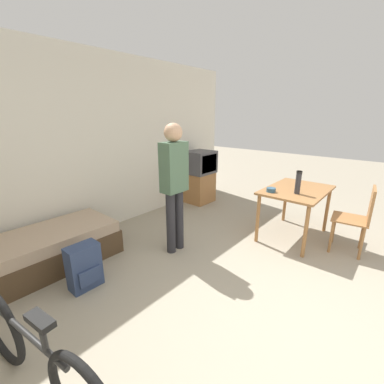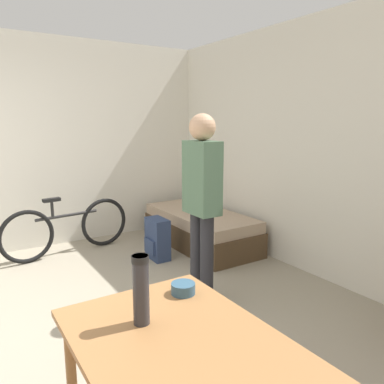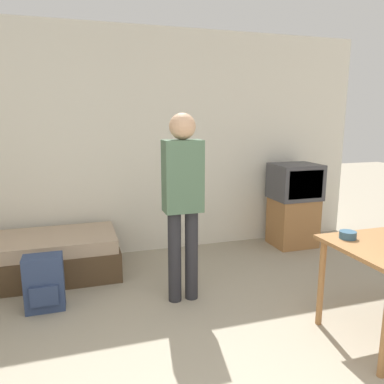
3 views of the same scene
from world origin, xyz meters
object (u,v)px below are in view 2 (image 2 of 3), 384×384
(bicycle, at_px, (68,228))
(backpack, at_px, (157,239))
(person_standing, at_px, (202,196))
(thermos_flask, at_px, (141,287))
(dining_table, at_px, (183,364))
(mate_bowl, at_px, (183,288))
(daybed, at_px, (200,229))

(bicycle, height_order, backpack, bicycle)
(person_standing, relative_size, thermos_flask, 5.36)
(bicycle, relative_size, backpack, 3.25)
(bicycle, bearing_deg, dining_table, -6.58)
(bicycle, distance_m, mate_bowl, 3.08)
(daybed, distance_m, person_standing, 1.82)
(backpack, bearing_deg, daybed, 102.52)
(thermos_flask, bearing_deg, person_standing, 136.75)
(bicycle, height_order, mate_bowl, mate_bowl)
(mate_bowl, bearing_deg, dining_table, -31.12)
(thermos_flask, xyz_separation_m, mate_bowl, (-0.15, 0.31, -0.14))
(thermos_flask, relative_size, backpack, 0.64)
(dining_table, relative_size, thermos_flask, 3.60)
(bicycle, bearing_deg, mate_bowl, -3.09)
(person_standing, relative_size, mate_bowl, 13.44)
(daybed, height_order, backpack, backpack)
(person_standing, bearing_deg, daybed, 146.61)
(thermos_flask, distance_m, backpack, 2.86)
(bicycle, xyz_separation_m, backpack, (0.76, 0.86, -0.08))
(thermos_flask, bearing_deg, bicycle, 171.60)
(mate_bowl, height_order, backpack, mate_bowl)
(daybed, xyz_separation_m, backpack, (0.16, -0.73, 0.02))
(bicycle, height_order, person_standing, person_standing)
(daybed, xyz_separation_m, mate_bowl, (2.45, -1.75, 0.56))
(person_standing, bearing_deg, backpack, 171.72)
(backpack, bearing_deg, person_standing, -8.28)
(dining_table, xyz_separation_m, bicycle, (-3.43, 0.40, -0.33))
(thermos_flask, height_order, backpack, thermos_flask)
(daybed, relative_size, backpack, 3.52)
(thermos_flask, bearing_deg, dining_table, 18.31)
(dining_table, relative_size, backpack, 2.30)
(mate_bowl, relative_size, backpack, 0.25)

